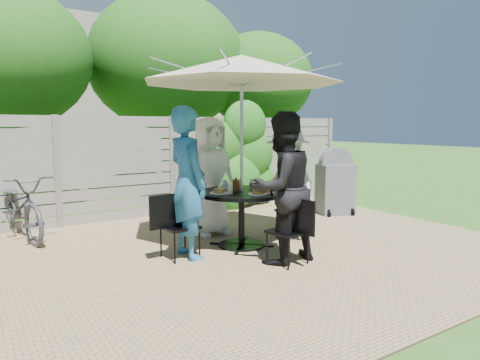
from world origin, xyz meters
TOP-DOWN VIEW (x-y plane):
  - backyard_envelope at (0.09, 10.29)m, footprint 60.00×60.00m
  - patio_table at (-0.08, 0.47)m, footprint 1.25×1.25m
  - umbrella at (-0.08, 0.47)m, footprint 2.80×2.80m
  - chair_back at (-0.13, 1.43)m, footprint 0.45×0.64m
  - person_back at (-0.12, 1.30)m, footprint 0.91×0.62m
  - chair_left at (-1.04, 0.42)m, footprint 0.63×0.44m
  - person_left at (-0.91, 0.43)m, footprint 0.49×0.72m
  - chair_front at (-0.03, -0.49)m, footprint 0.46×0.63m
  - person_front at (-0.04, -0.36)m, footprint 0.93×0.74m
  - chair_right at (0.88, 0.52)m, footprint 0.62×0.45m
  - person_right at (0.75, 0.51)m, footprint 0.66×1.09m
  - plate_back at (-0.10, 0.83)m, footprint 0.26×0.26m
  - plate_left at (-0.44, 0.45)m, footprint 0.26×0.26m
  - plate_front at (-0.06, 0.11)m, footprint 0.26×0.26m
  - plate_right at (0.28, 0.49)m, footprint 0.26×0.26m
  - plate_extra at (0.11, 0.18)m, footprint 0.24×0.24m
  - glass_back at (-0.20, 0.73)m, footprint 0.07×0.07m
  - glass_left at (-0.33, 0.35)m, footprint 0.07×0.07m
  - glass_front at (0.04, 0.22)m, footprint 0.07×0.07m
  - glass_right at (0.17, 0.59)m, footprint 0.07×0.07m
  - syrup_jug at (-0.14, 0.52)m, footprint 0.09×0.09m
  - coffee_cup at (0.01, 0.70)m, footprint 0.08×0.08m
  - bicycle at (-2.61, 2.60)m, footprint 1.01×1.93m
  - bbq_grill at (2.59, 1.36)m, footprint 0.74×0.65m

SIDE VIEW (x-z plane):
  - chair_right at x=0.88m, z-range -0.16..0.66m
  - chair_front at x=-0.03m, z-range -0.17..0.67m
  - chair_left at x=-1.04m, z-range -0.17..0.68m
  - chair_back at x=-0.13m, z-range -0.17..0.69m
  - bicycle at x=-2.61m, z-range 0.00..0.97m
  - patio_table at x=-0.08m, z-range 0.15..0.94m
  - bbq_grill at x=2.59m, z-range -0.06..1.21m
  - plate_back at x=-0.10m, z-range 0.78..0.84m
  - plate_left at x=-0.44m, z-range 0.78..0.84m
  - plate_front at x=-0.06m, z-range 0.78..0.84m
  - plate_right at x=0.28m, z-range 0.78..0.84m
  - plate_extra at x=0.11m, z-range 0.78..0.84m
  - person_right at x=0.75m, z-range 0.00..1.65m
  - coffee_cup at x=0.01m, z-range 0.78..0.90m
  - glass_back at x=-0.20m, z-range 0.78..0.92m
  - glass_left at x=-0.33m, z-range 0.78..0.92m
  - glass_front at x=0.04m, z-range 0.78..0.92m
  - glass_right at x=0.17m, z-range 0.78..0.92m
  - syrup_jug at x=-0.14m, z-range 0.78..0.94m
  - person_back at x=-0.12m, z-range 0.00..1.81m
  - person_front at x=-0.04m, z-range 0.00..1.84m
  - person_left at x=-0.91m, z-range 0.00..1.92m
  - umbrella at x=-0.08m, z-range 1.11..3.71m
  - backyard_envelope at x=0.09m, z-range 0.11..5.11m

